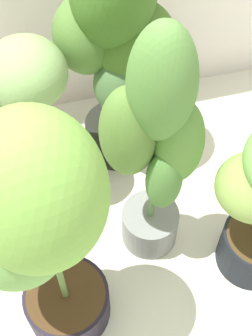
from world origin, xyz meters
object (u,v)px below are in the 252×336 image
potted_plant_back_center (116,41)px  potted_plant_front_left (36,227)px  potted_plant_center (154,149)px  potted_plant_back_left (31,116)px

potted_plant_back_center → potted_plant_front_left: bearing=-118.8°
potted_plant_center → potted_plant_front_left: bearing=-150.9°
potted_plant_front_left → potted_plant_back_center: 0.74m
potted_plant_front_left → potted_plant_back_left: bearing=87.1°
potted_plant_back_left → potted_plant_center: size_ratio=0.73×
potted_plant_back_left → potted_plant_front_left: potted_plant_front_left is taller
potted_plant_front_left → potted_plant_center: same height
potted_plant_back_center → potted_plant_center: size_ratio=1.03×
potted_plant_back_left → potted_plant_center: potted_plant_center is taller
potted_plant_front_left → potted_plant_back_center: potted_plant_back_center is taller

